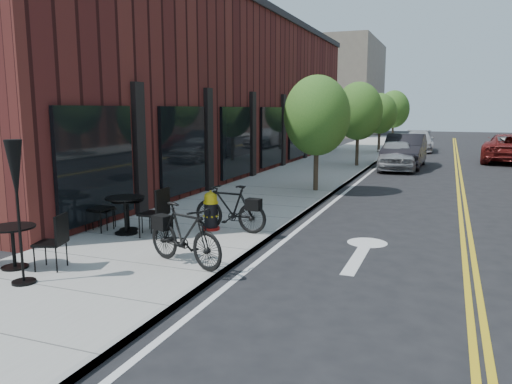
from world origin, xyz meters
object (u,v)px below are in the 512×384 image
at_px(parked_car_a, 396,155).
at_px(parked_car_far, 508,148).
at_px(bistro_set_b, 128,210).
at_px(patio_umbrella, 16,182).
at_px(bistro_set_a, 13,241).
at_px(parked_car_c, 418,141).
at_px(fire_hydrant, 211,211).
at_px(bistro_set_c, 125,210).
at_px(parked_car_b, 405,151).
at_px(bicycle_left, 230,208).
at_px(bicycle_right, 185,235).

bearing_deg(parked_car_a, parked_car_far, 41.29).
height_order(bistro_set_b, patio_umbrella, patio_umbrella).
height_order(bistro_set_a, parked_car_c, parked_car_c).
relative_size(bistro_set_a, bistro_set_b, 1.08).
bearing_deg(bistro_set_b, fire_hydrant, 15.72).
bearing_deg(bistro_set_c, parked_car_b, 76.58).
relative_size(parked_car_a, parked_car_b, 0.85).
xyz_separation_m(bistro_set_b, bistro_set_c, (0.14, -0.28, 0.08)).
xyz_separation_m(bistro_set_a, bistro_set_b, (0.21, 3.00, -0.03)).
relative_size(fire_hydrant, parked_car_a, 0.22).
height_order(bistro_set_b, parked_car_b, parked_car_b).
relative_size(parked_car_c, parked_car_far, 0.87).
xyz_separation_m(bicycle_left, parked_car_c, (2.56, 25.28, 0.04)).
bearing_deg(parked_car_c, fire_hydrant, -98.95).
height_order(bicycle_left, parked_car_b, parked_car_b).
bearing_deg(bistro_set_a, parked_car_far, 50.70).
relative_size(bistro_set_a, bistro_set_c, 0.92).
bearing_deg(parked_car_far, bicycle_right, 77.21).
height_order(bicycle_right, parked_car_a, parked_car_a).
height_order(fire_hydrant, bistro_set_b, same).
bearing_deg(bistro_set_a, bicycle_right, 8.03).
distance_m(bistro_set_a, parked_car_a, 18.39).
height_order(bistro_set_c, parked_car_c, parked_car_c).
bearing_deg(bistro_set_c, parked_car_c, 82.23).
xyz_separation_m(bicycle_right, bistro_set_b, (-2.45, 1.78, -0.09)).
distance_m(bistro_set_a, patio_umbrella, 1.46).
height_order(bicycle_right, patio_umbrella, patio_umbrella).
distance_m(bicycle_right, patio_umbrella, 2.80).
relative_size(parked_car_a, parked_car_c, 0.88).
bearing_deg(parked_car_b, bistro_set_b, -104.71).
distance_m(patio_umbrella, parked_car_far, 25.67).
bearing_deg(parked_car_far, bistro_set_b, 69.90).
distance_m(fire_hydrant, parked_car_b, 15.58).
bearing_deg(bicycle_left, bistro_set_c, -60.50).
xyz_separation_m(parked_car_a, parked_car_far, (5.25, 5.65, 0.05)).
relative_size(fire_hydrant, bistro_set_c, 0.46).
bearing_deg(bistro_set_a, bistro_set_b, 69.46).
distance_m(bistro_set_c, parked_car_far, 22.81).
bearing_deg(bistro_set_b, bicycle_right, -42.96).
distance_m(bicycle_right, parked_car_b, 17.93).
xyz_separation_m(bistro_set_a, parked_car_far, (9.86, 23.45, 0.16)).
distance_m(fire_hydrant, patio_umbrella, 4.56).
height_order(bistro_set_a, bistro_set_b, bistro_set_a).
distance_m(patio_umbrella, parked_car_a, 18.76).
xyz_separation_m(bicycle_left, parked_car_a, (2.21, 14.07, 0.06)).
relative_size(bicycle_left, bicycle_right, 0.97).
bearing_deg(parked_car_far, bistro_set_c, 70.52).
height_order(bistro_set_a, patio_umbrella, patio_umbrella).
distance_m(bistro_set_b, parked_car_c, 26.44).
bearing_deg(bistro_set_a, fire_hydrant, 46.00).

